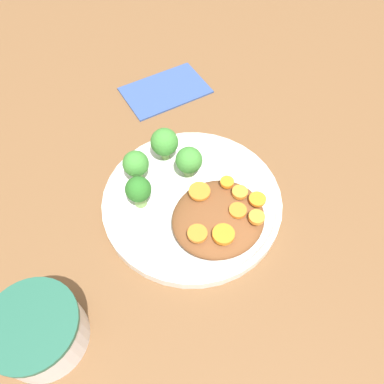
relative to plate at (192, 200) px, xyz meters
The scene contains 17 objects.
ground_plane 0.01m from the plate, ahead, with size 4.00×4.00×0.00m, color brown.
plate is the anchor object (origin of this frame).
dip_bowl 0.24m from the plate, ahead, with size 0.10×0.10×0.06m.
stew_mound 0.06m from the plate, 94.15° to the left, with size 0.12×0.11×0.03m, color brown.
broccoli_floret_0 0.09m from the plate, 101.92° to the right, with size 0.04×0.04×0.05m.
broccoli_floret_1 0.08m from the plate, 33.25° to the right, with size 0.03×0.03×0.05m.
broccoli_floret_2 0.05m from the plate, 124.11° to the right, with size 0.04×0.04×0.05m.
broccoli_floret_3 0.09m from the plate, 63.73° to the right, with size 0.04×0.04×0.05m.
carrot_slice_0 0.10m from the plate, 107.66° to the left, with size 0.02×0.02×0.01m, color orange.
carrot_slice_1 0.07m from the plate, 128.09° to the left, with size 0.02×0.02×0.01m, color orange.
carrot_slice_2 0.09m from the plate, 124.48° to the left, with size 0.02×0.02×0.00m, color orange.
carrot_slice_3 0.08m from the plate, 55.28° to the left, with size 0.02×0.02×0.00m, color orange.
carrot_slice_4 0.08m from the plate, 105.00° to the left, with size 0.02×0.02×0.00m, color orange.
carrot_slice_5 0.04m from the plate, 102.51° to the left, with size 0.03×0.03×0.00m, color orange.
carrot_slice_6 0.06m from the plate, 144.15° to the left, with size 0.02×0.02×0.00m, color orange.
carrot_slice_7 0.09m from the plate, 76.99° to the left, with size 0.03×0.03×0.01m, color orange.
napkin 0.24m from the plate, 118.57° to the right, with size 0.16×0.12×0.01m.
Camera 1 is at (0.18, 0.22, 0.44)m, focal length 35.00 mm.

